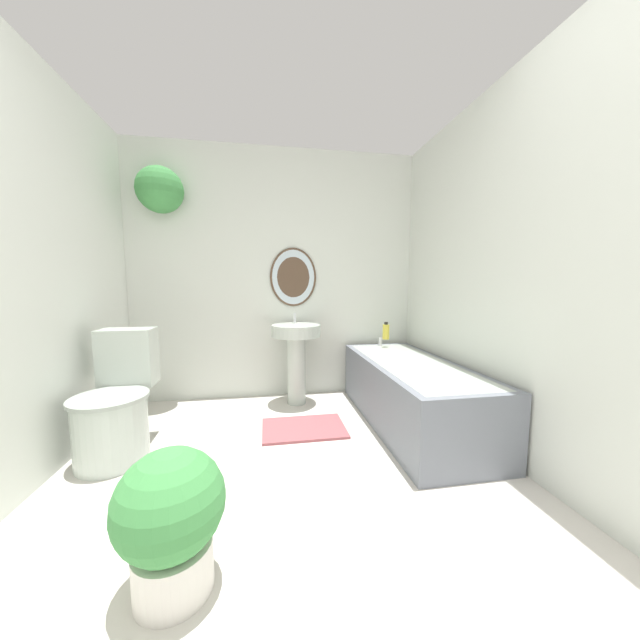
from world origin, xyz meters
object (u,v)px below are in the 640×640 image
Objects in this scene: shampoo_bottle at (386,331)px; potted_plant at (171,516)px; pedestal_sink at (296,349)px; toilet at (117,407)px; bathtub at (411,391)px.

shampoo_bottle is 0.32× the size of potted_plant.
pedestal_sink is 0.90m from shampoo_bottle.
toilet is 1.44m from pedestal_sink.
pedestal_sink is at bearing 70.99° from potted_plant.
bathtub is at bearing 3.67° from toilet.
bathtub is at bearing -34.69° from pedestal_sink.
shampoo_bottle is at bearing 2.47° from pedestal_sink.
bathtub reaches higher than potted_plant.
toilet is at bearing 120.16° from potted_plant.
toilet reaches higher than bathtub.
shampoo_bottle is at bearing 87.51° from bathtub.
potted_plant is (-1.47, -1.19, 0.03)m from bathtub.
bathtub is at bearing 39.02° from potted_plant.
toilet is 0.95× the size of pedestal_sink.
shampoo_bottle is at bearing 19.89° from toilet.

